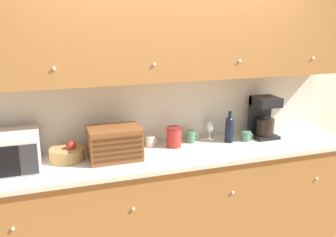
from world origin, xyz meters
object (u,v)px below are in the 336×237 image
storage_canister (174,137)px  wine_bottle (229,128)px  bread_box (115,143)px  mug (150,141)px  mug_blue_second (191,137)px  wine_glass (210,127)px  mug_patterned_third (246,136)px  microwave (2,153)px  coffee_maker (263,117)px  fruit_basket (67,154)px

storage_canister → wine_bottle: bearing=-4.4°
bread_box → wine_bottle: size_ratio=1.42×
storage_canister → wine_bottle: (0.53, -0.04, 0.04)m
mug → mug_blue_second: (0.39, -0.01, 0.01)m
bread_box → mug: bread_box is taller
wine_glass → mug_patterned_third: bearing=-23.2°
bread_box → storage_canister: bread_box is taller
bread_box → wine_glass: (0.95, 0.20, -0.01)m
storage_canister → bread_box: bearing=-167.2°
microwave → coffee_maker: bearing=2.4°
storage_canister → mug_patterned_third: (0.70, -0.06, -0.05)m
mug → wine_glass: bearing=-0.1°
microwave → wine_glass: microwave is taller
coffee_maker → mug_blue_second: bearing=174.4°
fruit_basket → storage_canister: (0.93, 0.03, 0.04)m
coffee_maker → wine_glass: bearing=171.7°
storage_canister → mug_blue_second: storage_canister is taller
coffee_maker → mug_patterned_third: bearing=-164.9°
mug → coffee_maker: coffee_maker is taller
storage_canister → wine_glass: bearing=11.1°
mug → bread_box: bearing=-150.7°
storage_canister → mug_patterned_third: 0.71m
mug_patterned_third → coffee_maker: 0.27m
bread_box → wine_glass: size_ratio=2.31×
bread_box → mug: size_ratio=4.35×
bread_box → mug_patterned_third: size_ratio=4.04×
fruit_basket → coffee_maker: size_ratio=0.71×
mug_blue_second → storage_canister: bearing=-160.4°
microwave → bread_box: bearing=-1.8°
wine_bottle → coffee_maker: coffee_maker is taller
mug_patterned_third → mug: bearing=171.4°
wine_bottle → mug_patterned_third: size_ratio=2.85×
wine_glass → wine_bottle: bearing=-39.3°
wine_glass → coffee_maker: coffee_maker is taller
fruit_basket → mug_patterned_third: bearing=-0.9°
fruit_basket → mug_blue_second: size_ratio=2.67×
storage_canister → mug_patterned_third: size_ratio=1.73×
mug → storage_canister: storage_canister is taller
fruit_basket → mug_blue_second: fruit_basket is taller
bread_box → coffee_maker: 1.48m
microwave → mug: size_ratio=5.53×
fruit_basket → bread_box: bread_box is taller
fruit_basket → mug: fruit_basket is taller
wine_bottle → mug_blue_second: bearing=162.0°
mug_blue_second → wine_bottle: (0.34, -0.11, 0.08)m
bread_box → wine_bottle: bearing=4.5°
storage_canister → mug_patterned_third: storage_canister is taller
mug → storage_canister: bearing=-21.3°
fruit_basket → wine_bottle: wine_bottle is taller
mug → coffee_maker: (1.11, -0.08, 0.15)m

